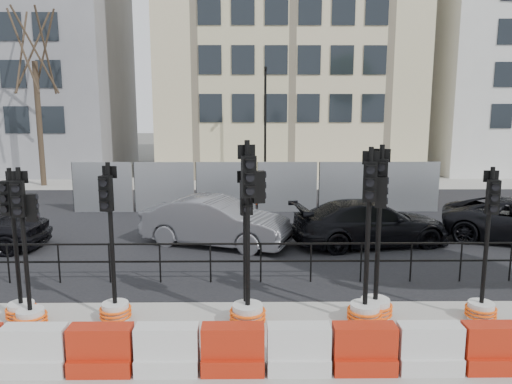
{
  "coord_description": "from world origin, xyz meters",
  "views": [
    {
      "loc": [
        -0.24,
        -10.2,
        4.29
      ],
      "look_at": [
        -0.09,
        3.0,
        1.9
      ],
      "focal_mm": 35.0,
      "sensor_mm": 36.0,
      "label": 1
    }
  ],
  "objects_px": {
    "traffic_signal_h": "(483,290)",
    "traffic_signal_a": "(19,291)",
    "traffic_signal_d": "(248,284)",
    "car_c": "(370,223)"
  },
  "relations": [
    {
      "from": "traffic_signal_h",
      "to": "traffic_signal_a",
      "type": "bearing_deg",
      "value": -175.35
    },
    {
      "from": "traffic_signal_d",
      "to": "car_c",
      "type": "distance_m",
      "value": 6.63
    },
    {
      "from": "traffic_signal_a",
      "to": "car_c",
      "type": "distance_m",
      "value": 9.71
    },
    {
      "from": "traffic_signal_a",
      "to": "car_c",
      "type": "height_order",
      "value": "traffic_signal_a"
    },
    {
      "from": "car_c",
      "to": "traffic_signal_h",
      "type": "bearing_deg",
      "value": 179.45
    },
    {
      "from": "car_c",
      "to": "traffic_signal_d",
      "type": "bearing_deg",
      "value": 135.7
    },
    {
      "from": "traffic_signal_h",
      "to": "car_c",
      "type": "distance_m",
      "value": 5.41
    },
    {
      "from": "traffic_signal_a",
      "to": "traffic_signal_h",
      "type": "relative_size",
      "value": 0.99
    },
    {
      "from": "car_c",
      "to": "traffic_signal_a",
      "type": "bearing_deg",
      "value": 111.85
    },
    {
      "from": "traffic_signal_a",
      "to": "car_c",
      "type": "bearing_deg",
      "value": 51.09
    }
  ]
}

